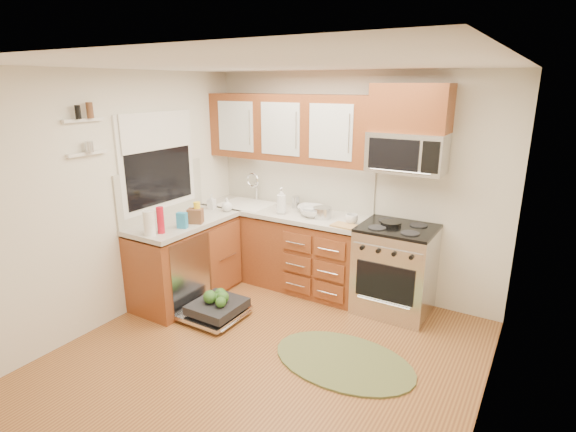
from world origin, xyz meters
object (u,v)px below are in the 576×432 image
Objects in this scene: upper_cabinets at (288,128)px; paper_towel_roll at (149,223)px; stock_pot at (322,213)px; cutting_board at (345,226)px; bowl_a at (310,209)px; microwave at (407,153)px; cup at (352,219)px; bowl_b at (313,212)px; range at (395,269)px; skillet at (391,224)px; sink at (246,214)px; rug at (343,361)px; dishwasher at (215,309)px.

upper_cabinets is 8.26× the size of paper_towel_roll.
cutting_board is (0.35, -0.16, -0.05)m from stock_pot.
paper_towel_roll reaches higher than bowl_a.
stock_pot reaches higher than bowl_a.
microwave is 0.89m from cup.
bowl_b is (0.12, -0.16, 0.01)m from bowl_a.
microwave is at bearing 90.00° from range.
paper_towel_roll reaches higher than cutting_board.
stock_pot reaches higher than bowl_b.
skillet is at bearing -125.33° from microwave.
sink is at bearing -176.15° from microwave.
rug is at bearing -31.36° from sink.
rug is 9.38× the size of cup.
cutting_board is 0.67m from bowl_a.
paper_towel_roll is at bearing -130.33° from stock_pot.
sink is at bearing 178.03° from bowl_b.
paper_towel_roll is at bearing -111.73° from upper_cabinets.
dishwasher is at bearing -109.87° from bowl_a.
dishwasher is 1.62m from cutting_board.
upper_cabinets is 7.16× the size of bowl_a.
dishwasher is (-0.13, -1.27, -1.77)m from upper_cabinets.
skillet reaches higher than sink.
skillet reaches higher than rug.
bowl_a is (-1.01, 0.11, -0.01)m from skillet.
bowl_b is at bearing -176.75° from skillet.
dishwasher is at bearing 32.59° from paper_towel_roll.
cup reaches higher than bowl_b.
cup is at bearing 44.48° from dishwasher.
upper_cabinets is 1.31m from cup.
rug is at bearing -54.36° from stock_pot.
bowl_b reaches higher than rug.
bowl_b is at bearing -177.46° from range.
range is at bearing 10.50° from cup.
cutting_board is at bearing -7.96° from sink.
bowl_b is at bearing 178.15° from stock_pot.
range is 0.50m from skillet.
stock_pot is at bearing -33.57° from bowl_a.
paper_towel_roll is (-2.04, -1.57, -0.65)m from microwave.
stock_pot is 0.83× the size of paper_towel_roll.
cutting_board is 2.00× the size of cup.
skillet is (1.46, 1.14, 0.87)m from dishwasher.
cutting_board is (-0.42, -0.22, -0.04)m from skillet.
rug is 5.18× the size of paper_towel_roll.
upper_cabinets is 2.70× the size of microwave.
skillet reaches higher than dishwasher.
upper_cabinets reaches higher than bowl_a.
bowl_b reaches higher than skillet.
skillet is at bearing 37.92° from dishwasher.
skillet is at bearing 27.37° from cutting_board.
dishwasher is (0.39, -1.12, -0.70)m from sink.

